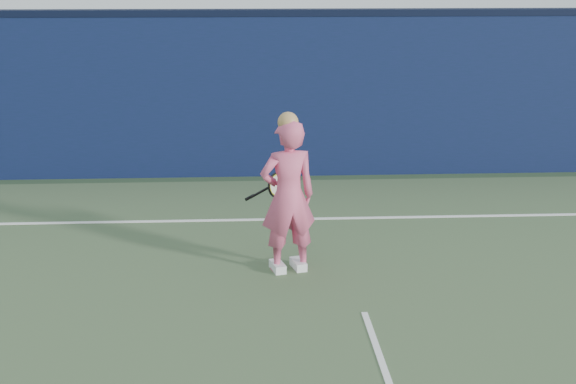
{
  "coord_description": "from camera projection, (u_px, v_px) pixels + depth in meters",
  "views": [
    {
      "loc": [
        -1.12,
        -6.09,
        3.24
      ],
      "look_at": [
        -0.68,
        2.19,
        0.9
      ],
      "focal_mm": 50.0,
      "sensor_mm": 36.0,
      "label": 1
    }
  ],
  "objects": [
    {
      "name": "court_lines",
      "position": [
        388.0,
        381.0,
        6.47
      ],
      "size": [
        11.0,
        12.04,
        0.01
      ],
      "color": "white",
      "rests_on": "court_surface"
    },
    {
      "name": "backstop_wall",
      "position": [
        316.0,
        96.0,
        12.7
      ],
      "size": [
        24.0,
        0.4,
        2.5
      ],
      "primitive_type": "cube",
      "color": "#0B1734",
      "rests_on": "ground"
    },
    {
      "name": "player",
      "position": [
        288.0,
        196.0,
        8.63
      ],
      "size": [
        0.7,
        0.54,
        1.77
      ],
      "rotation": [
        0.0,
        0.0,
        3.39
      ],
      "color": "#D65379",
      "rests_on": "ground"
    },
    {
      "name": "ground",
      "position": [
        381.0,
        363.0,
        6.79
      ],
      "size": [
        80.0,
        80.0,
        0.0
      ],
      "primitive_type": "plane",
      "color": "#2E452A",
      "rests_on": "ground"
    },
    {
      "name": "racket",
      "position": [
        275.0,
        186.0,
        9.07
      ],
      "size": [
        0.48,
        0.34,
        0.3
      ],
      "rotation": [
        0.0,
        0.0,
        0.48
      ],
      "color": "black",
      "rests_on": "ground"
    },
    {
      "name": "wall_cap",
      "position": [
        317.0,
        12.0,
        12.34
      ],
      "size": [
        24.0,
        0.42,
        0.1
      ],
      "primitive_type": "cube",
      "color": "black",
      "rests_on": "backstop_wall"
    }
  ]
}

